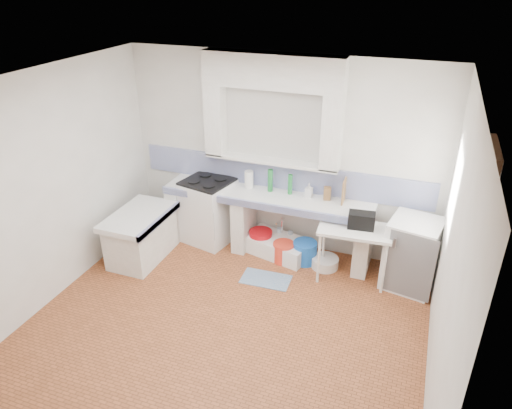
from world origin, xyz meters
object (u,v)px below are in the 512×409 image
(side_table, at_px, (353,254))
(fridge, at_px, (412,254))
(stove, at_px, (209,211))
(sink, at_px, (278,247))

(side_table, xyz_separation_m, fridge, (0.73, 0.13, 0.09))
(side_table, bearing_deg, fridge, 5.89)
(stove, bearing_deg, side_table, 4.97)
(fridge, bearing_deg, side_table, -159.24)
(fridge, bearing_deg, sink, -173.04)
(sink, xyz_separation_m, fridge, (1.84, -0.11, 0.36))
(stove, height_order, side_table, stove)
(side_table, relative_size, fridge, 0.98)
(side_table, bearing_deg, sink, 163.17)
(stove, distance_m, fridge, 2.95)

